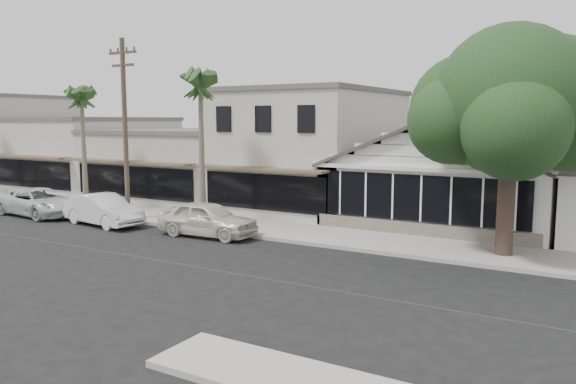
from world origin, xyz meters
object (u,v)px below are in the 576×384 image
Objects in this scene: car_1 at (103,210)px; shade_tree at (510,106)px; car_2 at (40,202)px; utility_pole at (125,125)px; car_0 at (208,219)px.

shade_tree is (17.76, 3.22, 4.82)m from car_1.
shade_tree is at bearing -77.64° from car_2.
shade_tree is at bearing 5.81° from utility_pole.
utility_pole is 1.72× the size of car_2.
car_1 is at bearing -96.47° from utility_pole.
shade_tree is (22.76, 3.07, 4.84)m from car_2.
car_1 reaches higher than car_2.
utility_pole reaches higher than car_2.
shade_tree is at bearing -80.25° from car_0.
car_0 is at bearing -9.02° from utility_pole.
car_1 is (-0.16, -1.43, -4.04)m from utility_pole.
utility_pole is 6.69m from car_2.
car_1 is 5.00m from car_2.
car_0 is at bearing -167.02° from shade_tree.
car_0 reaches higher than car_1.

